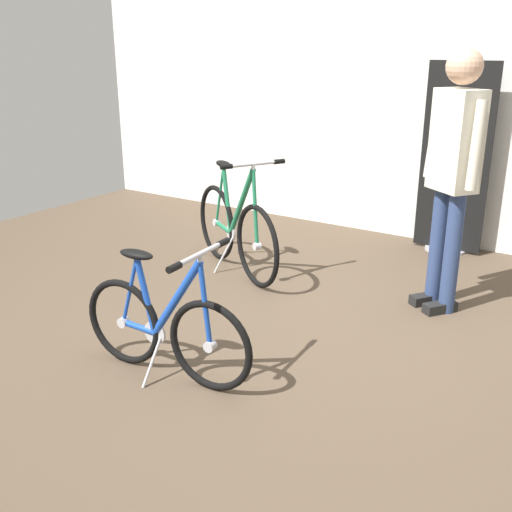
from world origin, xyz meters
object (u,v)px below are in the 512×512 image
(floor_banner_stand, at_px, (454,170))
(display_bike_left, at_px, (235,229))
(folding_bike_foreground, at_px, (164,326))
(visitor_near_wall, at_px, (453,165))

(floor_banner_stand, xyz_separation_m, display_bike_left, (-1.30, -1.49, -0.38))
(folding_bike_foreground, relative_size, visitor_near_wall, 0.64)
(display_bike_left, relative_size, visitor_near_wall, 0.70)
(folding_bike_foreground, bearing_deg, floor_banner_stand, 77.89)
(folding_bike_foreground, height_order, display_bike_left, display_bike_left)
(visitor_near_wall, bearing_deg, floor_banner_stand, 104.66)
(display_bike_left, xyz_separation_m, visitor_near_wall, (1.64, 0.20, 0.66))
(floor_banner_stand, relative_size, display_bike_left, 1.34)
(floor_banner_stand, distance_m, display_bike_left, 2.01)
(display_bike_left, bearing_deg, floor_banner_stand, 48.94)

